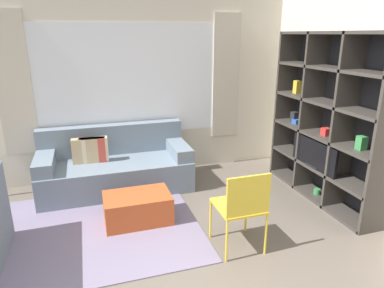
{
  "coord_description": "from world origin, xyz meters",
  "views": [
    {
      "loc": [
        -0.63,
        -2.02,
        2.09
      ],
      "look_at": [
        0.53,
        1.65,
        0.85
      ],
      "focal_mm": 32.0,
      "sensor_mm": 36.0,
      "label": 1
    }
  ],
  "objects_px": {
    "couch_main": "(115,167)",
    "folding_chair": "(242,204)",
    "ottoman": "(138,208)",
    "shelving_unit": "(328,121)"
  },
  "relations": [
    {
      "from": "ottoman",
      "to": "folding_chair",
      "type": "bearing_deg",
      "value": -44.09
    },
    {
      "from": "couch_main",
      "to": "ottoman",
      "type": "relative_size",
      "value": 2.7
    },
    {
      "from": "couch_main",
      "to": "folding_chair",
      "type": "bearing_deg",
      "value": -60.96
    },
    {
      "from": "couch_main",
      "to": "ottoman",
      "type": "xyz_separation_m",
      "value": [
        0.15,
        -1.02,
        -0.14
      ]
    },
    {
      "from": "couch_main",
      "to": "shelving_unit",
      "type": "bearing_deg",
      "value": -22.79
    },
    {
      "from": "ottoman",
      "to": "folding_chair",
      "type": "relative_size",
      "value": 0.87
    },
    {
      "from": "couch_main",
      "to": "ottoman",
      "type": "height_order",
      "value": "couch_main"
    },
    {
      "from": "shelving_unit",
      "to": "folding_chair",
      "type": "relative_size",
      "value": 2.46
    },
    {
      "from": "shelving_unit",
      "to": "couch_main",
      "type": "height_order",
      "value": "shelving_unit"
    },
    {
      "from": "couch_main",
      "to": "ottoman",
      "type": "distance_m",
      "value": 1.05
    }
  ]
}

